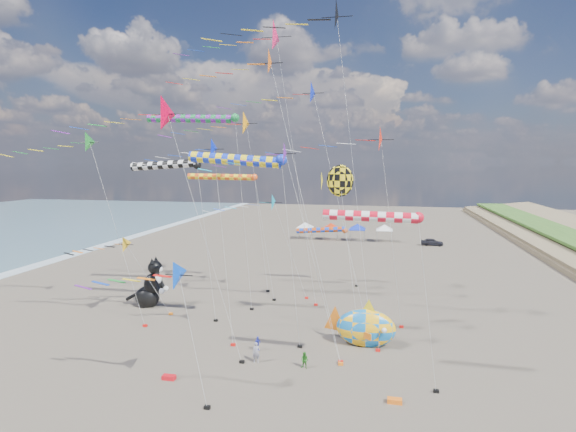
# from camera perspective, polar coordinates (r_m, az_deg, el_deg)

# --- Properties ---
(ground) EXTENTS (260.00, 260.00, 0.00)m
(ground) POSITION_cam_1_polar(r_m,az_deg,el_deg) (29.94, -6.90, -22.91)
(ground) COLOR #51473B
(ground) RESTS_ON ground
(delta_kite_0) EXTENTS (13.41, 2.70, 27.41)m
(delta_kite_0) POSITION_cam_1_polar(r_m,az_deg,el_deg) (38.05, 5.29, 23.54)
(delta_kite_0) COLOR black
(delta_kite_0) RESTS_ON ground
(delta_kite_1) EXTENTS (13.59, 3.30, 28.70)m
(delta_kite_1) POSITION_cam_1_polar(r_m,az_deg,el_deg) (47.50, -0.70, 21.52)
(delta_kite_1) COLOR #E01C55
(delta_kite_1) RESTS_ON ground
(delta_kite_2) EXTENTS (12.60, 2.44, 18.07)m
(delta_kite_2) POSITION_cam_1_polar(r_m,az_deg,el_deg) (40.30, 9.28, 9.21)
(delta_kite_2) COLOR red
(delta_kite_2) RESTS_ON ground
(delta_kite_3) EXTENTS (12.17, 2.03, 23.00)m
(delta_kite_3) POSITION_cam_1_polar(r_m,az_deg,el_deg) (33.68, -2.92, 18.47)
(delta_kite_3) COLOR orange
(delta_kite_3) RESTS_ON ground
(delta_kite_4) EXTENTS (10.71, 1.75, 7.91)m
(delta_kite_4) POSITION_cam_1_polar(r_m,az_deg,el_deg) (47.41, -20.83, -3.54)
(delta_kite_4) COLOR yellow
(delta_kite_4) RESTS_ON ground
(delta_kite_5) EXTENTS (9.69, 1.74, 16.38)m
(delta_kite_5) POSITION_cam_1_polar(r_m,az_deg,el_deg) (32.41, -1.15, 7.33)
(delta_kite_5) COLOR #6C1F9F
(delta_kite_5) RESTS_ON ground
(delta_kite_6) EXTENTS (12.38, 2.67, 20.21)m
(delta_kite_6) POSITION_cam_1_polar(r_m,az_deg,el_deg) (48.07, -6.10, 11.33)
(delta_kite_6) COLOR #FF990C
(delta_kite_6) RESTS_ON ground
(delta_kite_7) EXTENTS (9.09, 1.84, 16.87)m
(delta_kite_7) POSITION_cam_1_polar(r_m,az_deg,el_deg) (36.47, -12.39, 7.83)
(delta_kite_7) COLOR #0821C6
(delta_kite_7) RESTS_ON ground
(delta_kite_8) EXTENTS (13.95, 2.81, 19.82)m
(delta_kite_8) POSITION_cam_1_polar(r_m,az_deg,el_deg) (34.12, -14.83, 12.26)
(delta_kite_8) COLOR red
(delta_kite_8) RESTS_ON ground
(delta_kite_9) EXTENTS (10.18, 2.04, 11.64)m
(delta_kite_9) POSITION_cam_1_polar(r_m,az_deg,el_deg) (48.59, -1.87, 1.48)
(delta_kite_9) COLOR #139BC0
(delta_kite_9) RESTS_ON ground
(delta_kite_10) EXTENTS (9.14, 2.01, 9.15)m
(delta_kite_10) POSITION_cam_1_polar(r_m,az_deg,el_deg) (28.32, -16.71, -7.80)
(delta_kite_10) COLOR blue
(delta_kite_10) RESTS_ON ground
(delta_kite_11) EXTENTS (13.26, 2.03, 17.71)m
(delta_kite_11) POSITION_cam_1_polar(r_m,az_deg,el_deg) (44.56, -25.07, 8.12)
(delta_kite_11) COLOR #1C832B
(delta_kite_11) RESTS_ON ground
(delta_kite_12) EXTENTS (13.14, 2.25, 22.44)m
(delta_kite_12) POSITION_cam_1_polar(r_m,az_deg,el_deg) (42.29, 2.92, 15.20)
(delta_kite_12) COLOR #1124B3
(delta_kite_12) RESTS_ON ground
(windsock_0) EXTENTS (7.65, 0.71, 11.76)m
(windsock_0) POSITION_cam_1_polar(r_m,az_deg,el_deg) (29.10, 11.07, -0.21)
(windsock_0) COLOR red
(windsock_0) RESTS_ON ground
(windsock_1) EXTENTS (9.55, 0.73, 13.53)m
(windsock_1) POSITION_cam_1_polar(r_m,az_deg,el_deg) (51.80, -8.06, 4.87)
(windsock_1) COLOR #EF4C14
(windsock_1) RESTS_ON ground
(windsock_2) EXTENTS (8.17, 0.77, 14.97)m
(windsock_2) POSITION_cam_1_polar(r_m,az_deg,el_deg) (42.88, -14.98, 6.18)
(windsock_2) COLOR black
(windsock_2) RESTS_ON ground
(windsock_3) EXTENTS (7.49, 0.65, 7.06)m
(windsock_3) POSITION_cam_1_polar(r_m,az_deg,el_deg) (54.01, 4.53, -1.84)
(windsock_3) COLOR #BF400D
(windsock_3) RESTS_ON ground
(windsock_4) EXTENTS (10.69, 0.84, 19.51)m
(windsock_4) POSITION_cam_1_polar(r_m,az_deg,el_deg) (46.09, -11.64, 11.93)
(windsock_4) COLOR #167C38
(windsock_4) RESTS_ON ground
(windsock_5) EXTENTS (9.16, 0.91, 15.48)m
(windsock_5) POSITION_cam_1_polar(r_m,az_deg,el_deg) (35.77, -6.01, 7.04)
(windsock_5) COLOR #1430D0
(windsock_5) RESTS_ON ground
(angelfish_kite) EXTENTS (3.74, 3.02, 14.63)m
(angelfish_kite) POSITION_cam_1_polar(r_m,az_deg,el_deg) (37.46, 6.32, 4.31)
(angelfish_kite) COLOR yellow
(angelfish_kite) RESTS_ON ground
(cat_inflatable) EXTENTS (3.90, 2.05, 5.19)m
(cat_inflatable) POSITION_cam_1_polar(r_m,az_deg,el_deg) (48.80, -17.18, -7.98)
(cat_inflatable) COLOR black
(cat_inflatable) RESTS_ON ground
(fish_inflatable) EXTENTS (6.46, 3.38, 4.04)m
(fish_inflatable) POSITION_cam_1_polar(r_m,az_deg,el_deg) (38.04, 9.77, -13.84)
(fish_inflatable) COLOR blue
(fish_inflatable) RESTS_ON ground
(person_adult) EXTENTS (0.66, 0.54, 1.55)m
(person_adult) POSITION_cam_1_polar(r_m,az_deg,el_deg) (34.95, -4.05, -16.90)
(person_adult) COLOR gray
(person_adult) RESTS_ON ground
(child_green) EXTENTS (0.68, 0.59, 1.21)m
(child_green) POSITION_cam_1_polar(r_m,az_deg,el_deg) (34.08, 2.13, -17.84)
(child_green) COLOR #25701E
(child_green) RESTS_ON ground
(child_blue) EXTENTS (0.58, 0.74, 1.17)m
(child_blue) POSITION_cam_1_polar(r_m,az_deg,el_deg) (36.95, -3.89, -15.85)
(child_blue) COLOR #2830B3
(child_blue) RESTS_ON ground
(kite_bag_0) EXTENTS (0.90, 0.44, 0.30)m
(kite_bag_0) POSITION_cam_1_polar(r_m,az_deg,el_deg) (30.77, 13.39, -21.86)
(kite_bag_0) COLOR orange
(kite_bag_0) RESTS_ON ground
(kite_bag_1) EXTENTS (0.90, 0.44, 0.30)m
(kite_bag_1) POSITION_cam_1_polar(r_m,az_deg,el_deg) (33.75, -14.88, -19.19)
(kite_bag_1) COLOR red
(kite_bag_1) RESTS_ON ground
(kite_bag_2) EXTENTS (0.90, 0.44, 0.30)m
(kite_bag_2) POSITION_cam_1_polar(r_m,az_deg,el_deg) (41.79, 5.84, -13.76)
(kite_bag_2) COLOR blue
(kite_bag_2) RESTS_ON ground
(tent_row) EXTENTS (19.20, 4.20, 3.80)m
(tent_row) POSITION_cam_1_polar(r_m,az_deg,el_deg) (85.64, 7.13, -1.03)
(tent_row) COLOR white
(tent_row) RESTS_ON ground
(parked_car) EXTENTS (3.93, 1.74, 1.31)m
(parked_car) POSITION_cam_1_polar(r_m,az_deg,el_deg) (84.20, 17.83, -3.16)
(parked_car) COLOR #26262D
(parked_car) RESTS_ON ground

